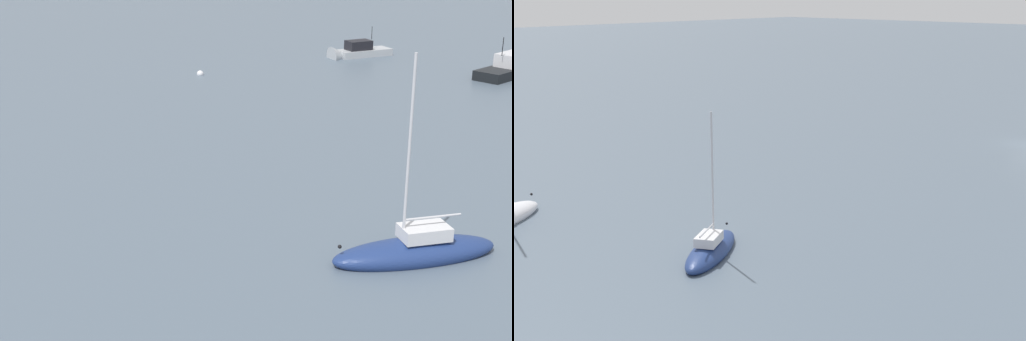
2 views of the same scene
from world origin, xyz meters
The scene contains 3 objects.
sailboat_navy_mid centered at (0.28, 41.64, 0.33)m, with size 5.06×6.94×8.56m.
motorboat_grey_near centered at (-40.24, 33.48, 0.35)m, with size 5.20×5.74×3.34m.
mooring_buoy_near centered at (-29.33, 22.39, 0.10)m, with size 0.55×0.55×0.55m.
Camera 1 is at (27.79, 42.59, 13.24)m, focal length 52.80 mm.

